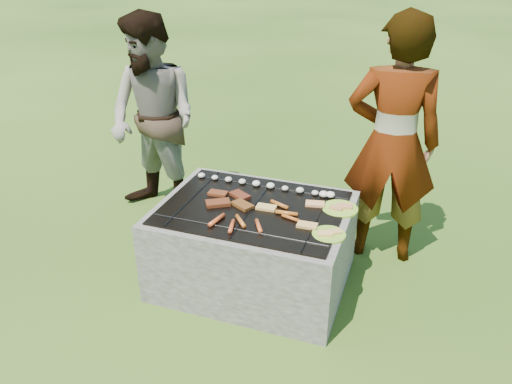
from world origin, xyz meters
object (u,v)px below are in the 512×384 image
plate_far (340,209)px  cook (392,144)px  plate_near (329,234)px  fire_pit (254,247)px  bystander (154,120)px

plate_far → cook: cook is taller
plate_near → fire_pit: bearing=162.2°
plate_far → plate_near: size_ratio=1.26×
plate_near → bystander: bystander is taller
cook → bystander: size_ratio=1.06×
fire_pit → cook: 1.25m
plate_far → plate_near: 0.35m
fire_pit → bystander: bearing=148.5°
plate_near → plate_far: bearing=89.8°
plate_near → bystander: 1.94m
plate_near → cook: 0.95m
fire_pit → plate_far: bearing=17.1°
plate_near → bystander: size_ratio=0.12×
fire_pit → bystander: bystander is taller
plate_near → cook: size_ratio=0.11×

